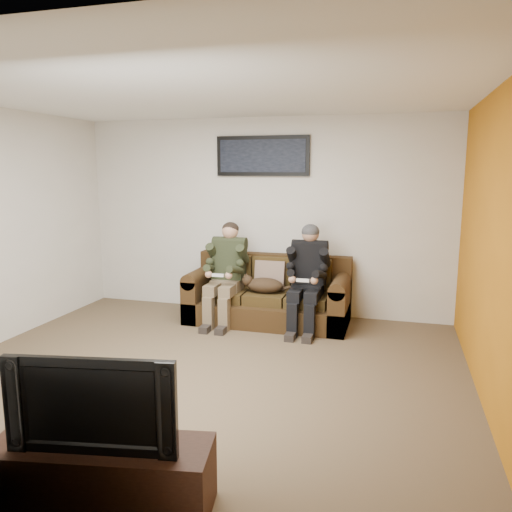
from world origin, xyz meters
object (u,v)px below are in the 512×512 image
(person_left, at_px, (226,268))
(tv_stand, at_px, (102,476))
(person_right, at_px, (307,272))
(cat, at_px, (263,285))
(sofa, at_px, (269,297))
(framed_poster, at_px, (262,156))
(television, at_px, (97,399))

(person_left, distance_m, tv_stand, 3.67)
(person_right, relative_size, cat, 1.93)
(person_right, xyz_separation_m, cat, (-0.56, 0.01, -0.20))
(tv_stand, bearing_deg, cat, 80.13)
(person_left, xyz_separation_m, cat, (0.48, 0.01, -0.19))
(sofa, xyz_separation_m, cat, (-0.04, -0.16, 0.19))
(framed_poster, xyz_separation_m, tv_stand, (0.18, -4.17, -1.90))
(sofa, distance_m, person_left, 0.67)
(person_right, distance_m, cat, 0.59)
(sofa, xyz_separation_m, tv_stand, (-0.02, -3.77, -0.11))
(tv_stand, bearing_deg, person_left, 87.77)
(cat, height_order, tv_stand, cat)
(framed_poster, bearing_deg, tv_stand, -87.59)
(person_right, relative_size, television, 1.33)
(framed_poster, distance_m, television, 4.41)
(sofa, xyz_separation_m, television, (-0.02, -3.77, 0.36))
(cat, relative_size, framed_poster, 0.53)
(sofa, height_order, person_right, person_right)
(person_right, xyz_separation_m, television, (-0.54, -3.60, -0.03))
(sofa, height_order, framed_poster, framed_poster)
(tv_stand, distance_m, television, 0.47)
(tv_stand, xyz_separation_m, television, (0.00, 0.00, 0.47))
(tv_stand, bearing_deg, person_right, 71.35)
(framed_poster, relative_size, tv_stand, 0.99)
(sofa, xyz_separation_m, person_left, (-0.52, -0.17, 0.39))
(person_left, relative_size, framed_poster, 1.01)
(person_right, distance_m, tv_stand, 3.68)
(television, bearing_deg, person_left, 87.77)
(person_left, distance_m, television, 3.64)
(sofa, bearing_deg, tv_stand, -90.38)
(person_right, height_order, tv_stand, person_right)
(framed_poster, bearing_deg, television, -87.59)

